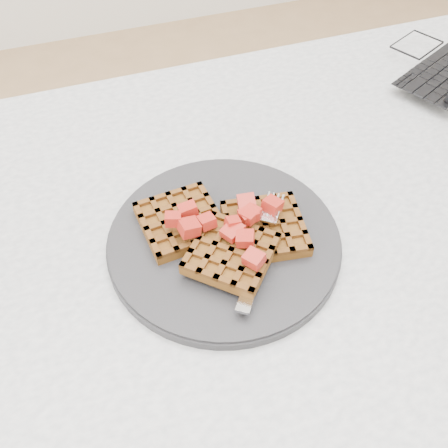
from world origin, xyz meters
name	(u,v)px	position (x,y,z in m)	size (l,w,h in m)	color
ground	(261,418)	(0.00, 0.00, 0.00)	(4.00, 4.00, 0.00)	tan
table	(285,266)	(0.00, 0.00, 0.64)	(1.20, 0.80, 0.75)	silver
plate	(224,241)	(-0.10, -0.02, 0.76)	(0.29, 0.29, 0.02)	black
waffles	(225,233)	(-0.10, -0.02, 0.78)	(0.20, 0.19, 0.03)	brown
strawberry_pile	(224,216)	(-0.10, -0.02, 0.80)	(0.15, 0.15, 0.02)	maroon
fork	(262,247)	(-0.07, -0.05, 0.77)	(0.02, 0.18, 0.02)	silver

